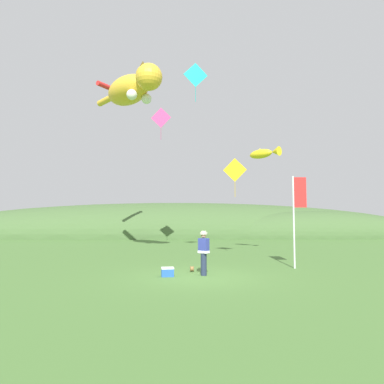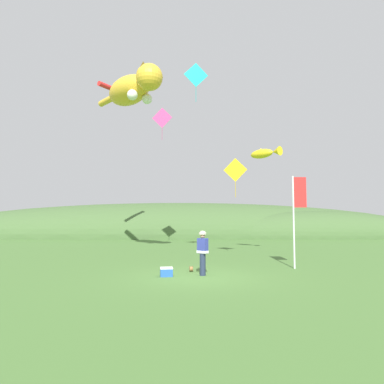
# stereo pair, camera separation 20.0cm
# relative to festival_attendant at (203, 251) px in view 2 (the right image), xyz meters

# --- Properties ---
(ground_plane) EXTENTS (120.00, 120.00, 0.00)m
(ground_plane) POSITION_rel_festival_attendant_xyz_m (-0.24, -0.30, -0.95)
(ground_plane) COLOR #477033
(distant_hill_ridge) EXTENTS (63.55, 14.40, 7.98)m
(distant_hill_ridge) POSITION_rel_festival_attendant_xyz_m (2.05, 27.14, -0.95)
(distant_hill_ridge) COLOR #426033
(distant_hill_ridge) RESTS_ON ground
(festival_attendant) EXTENTS (0.49, 0.47, 1.77)m
(festival_attendant) POSITION_rel_festival_attendant_xyz_m (0.00, 0.00, 0.00)
(festival_attendant) COLOR #232D47
(festival_attendant) RESTS_ON ground
(kite_spool) EXTENTS (0.15, 0.25, 0.25)m
(kite_spool) POSITION_rel_festival_attendant_xyz_m (-0.42, 0.93, -0.83)
(kite_spool) COLOR olive
(kite_spool) RESTS_ON ground
(picnic_cooler) EXTENTS (0.52, 0.37, 0.36)m
(picnic_cooler) POSITION_rel_festival_attendant_xyz_m (-1.45, -0.15, -0.77)
(picnic_cooler) COLOR blue
(picnic_cooler) RESTS_ON ground
(festival_banner_pole) EXTENTS (0.66, 0.08, 4.22)m
(festival_banner_pole) POSITION_rel_festival_attendant_xyz_m (4.47, 1.59, 1.82)
(festival_banner_pole) COLOR silver
(festival_banner_pole) RESTS_ON ground
(kite_giant_cat) EXTENTS (4.74, 5.60, 2.07)m
(kite_giant_cat) POSITION_rel_festival_attendant_xyz_m (-3.76, 7.10, 9.35)
(kite_giant_cat) COLOR gold
(kite_fish_windsock) EXTENTS (1.88, 2.11, 0.69)m
(kite_fish_windsock) POSITION_rel_festival_attendant_xyz_m (4.63, 7.54, 5.45)
(kite_fish_windsock) COLOR yellow
(kite_tube_streamer) EXTENTS (2.06, 2.57, 0.44)m
(kite_tube_streamer) POSITION_rel_festival_attendant_xyz_m (-5.75, 11.72, 11.00)
(kite_tube_streamer) COLOR red
(kite_diamond_teal) EXTENTS (1.45, 0.19, 2.36)m
(kite_diamond_teal) POSITION_rel_festival_attendant_xyz_m (0.10, 5.81, 9.76)
(kite_diamond_teal) COLOR #19BFBF
(kite_diamond_gold) EXTENTS (1.32, 0.46, 2.29)m
(kite_diamond_gold) POSITION_rel_festival_attendant_xyz_m (2.40, 5.81, 4.10)
(kite_diamond_gold) COLOR yellow
(kite_diamond_pink) EXTENTS (1.50, 0.32, 2.42)m
(kite_diamond_pink) POSITION_rel_festival_attendant_xyz_m (-2.08, 11.21, 8.72)
(kite_diamond_pink) COLOR #E53F8C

